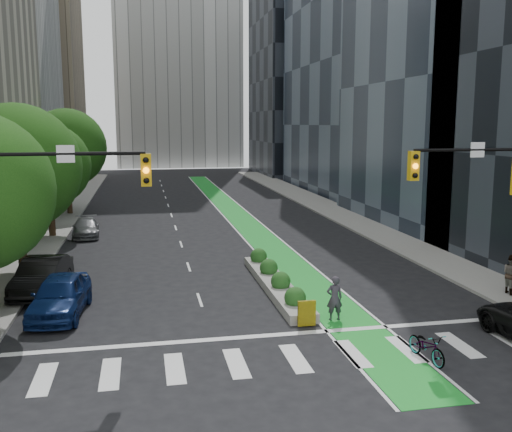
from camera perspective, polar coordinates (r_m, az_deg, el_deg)
name	(u,v)px	position (r m, az deg, el deg)	size (l,w,h in m)	color
ground	(288,347)	(20.52, 3.22, -12.95)	(160.00, 160.00, 0.00)	black
sidewalk_left	(47,229)	(44.60, -20.13, -1.22)	(3.60, 90.00, 0.15)	gray
sidewalk_right	(351,219)	(47.08, 9.53, -0.25)	(3.60, 90.00, 0.15)	gray
bike_lane_paint	(235,213)	(49.62, -2.10, 0.27)	(2.20, 70.00, 0.01)	green
building_tan_far	(26,84)	(85.89, -21.97, 12.11)	(14.00, 16.00, 26.00)	tan
building_glass_far	(370,4)	(69.71, 11.36, 20.04)	(14.00, 24.00, 42.00)	#19212D
building_dark_end	(304,82)	(90.09, 4.85, 13.21)	(14.00, 18.00, 28.00)	black
tree_mid	(17,167)	(31.08, -22.82, 4.51)	(6.40, 6.40, 8.78)	black
tree_midfar	(49,165)	(40.95, -20.03, 4.77)	(5.60, 5.60, 7.76)	black
tree_far	(67,148)	(50.80, -18.40, 6.47)	(6.60, 6.60, 9.00)	black
signal_left	(19,219)	(19.47, -22.65, -0.25)	(6.14, 0.51, 7.20)	black
signal_right	(510,203)	(23.36, 24.10, 1.20)	(5.82, 0.51, 7.20)	black
median_planter	(275,281)	(27.14, 1.96, -6.53)	(1.20, 10.26, 1.10)	gray
bicycle	(427,346)	(20.06, 16.71, -12.35)	(0.66, 1.90, 1.00)	gray
cyclist	(334,298)	(23.02, 7.85, -8.14)	(0.66, 0.43, 1.81)	#342F38
parked_car_left_near	(60,295)	(24.71, -19.00, -7.52)	(1.97, 4.90, 1.67)	navy
parked_car_left_mid	(42,276)	(28.10, -20.62, -5.64)	(1.73, 4.95, 1.63)	black
parked_car_left_far	(86,228)	(41.08, -16.65, -1.13)	(1.74, 4.28, 1.24)	#5B5D60
pedestrian_near	(512,274)	(28.22, 24.19, -5.32)	(0.87, 0.68, 1.79)	gray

